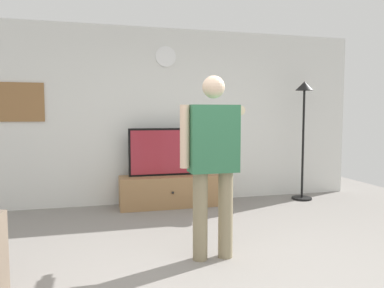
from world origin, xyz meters
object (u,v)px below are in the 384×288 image
wall_clock (166,57)px  floor_lamp (304,116)px  tv_stand (170,191)px  person_standing_nearer_lamp (213,155)px  television (169,152)px  framed_picture (20,102)px

wall_clock → floor_lamp: wall_clock is taller
tv_stand → person_standing_nearer_lamp: (0.03, -2.04, 0.76)m
television → floor_lamp: 2.24m
wall_clock → person_standing_nearer_lamp: wall_clock is taller
tv_stand → person_standing_nearer_lamp: 2.17m
framed_picture → person_standing_nearer_lamp: size_ratio=0.38×
wall_clock → floor_lamp: size_ratio=0.16×
tv_stand → wall_clock: size_ratio=4.77×
television → wall_clock: wall_clock is taller
television → person_standing_nearer_lamp: person_standing_nearer_lamp is taller
television → framed_picture: bearing=173.2°
floor_lamp → person_standing_nearer_lamp: size_ratio=1.10×
floor_lamp → person_standing_nearer_lamp: floor_lamp is taller
framed_picture → floor_lamp: (4.27, -0.37, -0.19)m
tv_stand → person_standing_nearer_lamp: person_standing_nearer_lamp is taller
tv_stand → floor_lamp: bearing=-2.0°
framed_picture → floor_lamp: bearing=-5.0°
television → person_standing_nearer_lamp: size_ratio=0.70×
wall_clock → floor_lamp: (2.17, -0.37, -0.90)m
tv_stand → wall_clock: (0.00, 0.29, 2.03)m
tv_stand → framed_picture: bearing=172.0°
wall_clock → person_standing_nearer_lamp: bearing=-89.3°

